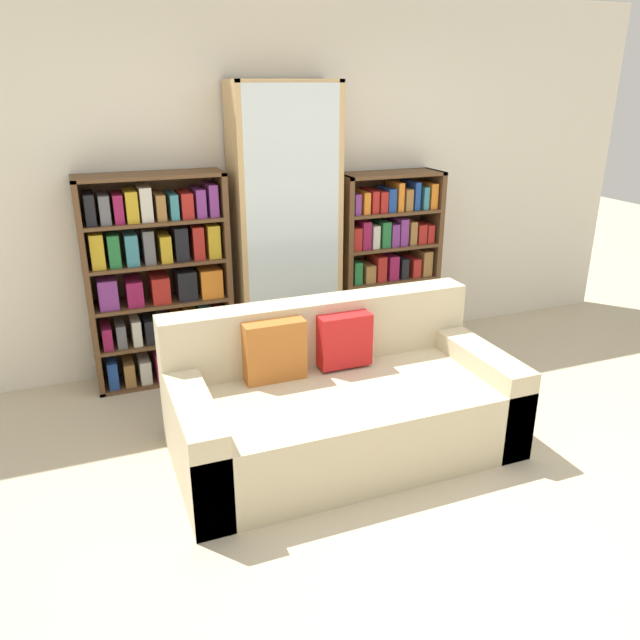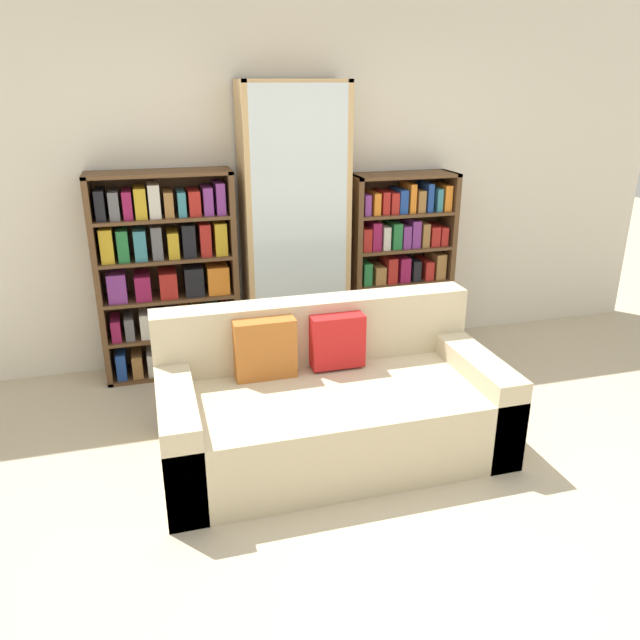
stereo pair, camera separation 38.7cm
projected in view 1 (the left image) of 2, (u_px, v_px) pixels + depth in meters
ground_plane at (427, 510)px, 3.23m from camera, size 16.00×16.00×0.00m
wall_back at (283, 184)px, 4.72m from camera, size 6.28×0.06×2.70m
couch at (340, 404)px, 3.69m from camera, size 1.97×0.98×0.84m
bookshelf_left at (160, 282)px, 4.42m from camera, size 0.99×0.32×1.50m
display_cabinet at (286, 232)px, 4.62m from camera, size 0.77×0.36×2.09m
bookshelf_right at (387, 264)px, 5.05m from camera, size 0.83×0.32×1.42m
wine_bottle at (367, 360)px, 4.58m from camera, size 0.09×0.09×0.38m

